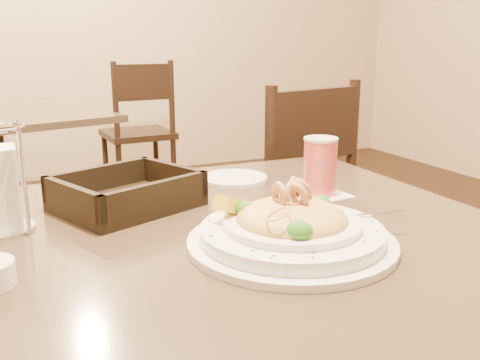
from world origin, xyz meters
name	(u,v)px	position (x,y,z in m)	size (l,w,h in m)	color
main_table	(244,350)	(0.00, 0.00, 0.51)	(0.90, 0.90, 0.74)	black
dining_chair_near	(284,209)	(0.48, 0.73, 0.50)	(0.51, 0.51, 0.93)	black
dining_chair_far	(139,128)	(0.45, 2.63, 0.50)	(0.44, 0.44, 0.93)	black
pasta_bowl	(291,228)	(0.03, -0.11, 0.77)	(0.36, 0.33, 0.10)	white
drink_glass	(320,167)	(0.22, 0.12, 0.80)	(0.12, 0.12, 0.12)	white
bread_basket	(127,196)	(-0.16, 0.20, 0.77)	(0.30, 0.27, 0.07)	black
side_plate	(234,178)	(0.11, 0.30, 0.75)	(0.15, 0.15, 0.01)	white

